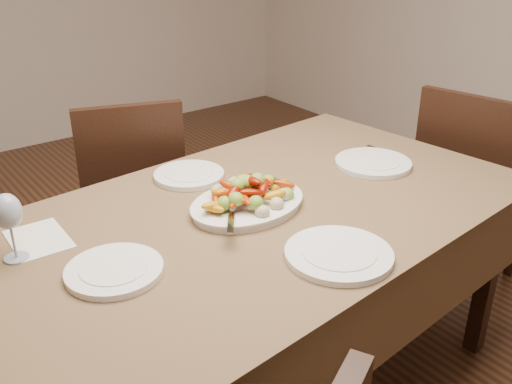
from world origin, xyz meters
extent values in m
plane|color=#3C2112|center=(0.00, 0.00, 0.00)|extent=(6.00, 6.00, 0.00)
cube|color=brown|center=(-0.02, -0.12, 0.38)|extent=(1.92, 1.19, 0.76)
ellipsoid|color=white|center=(-0.04, -0.10, 0.77)|extent=(0.40, 0.31, 0.02)
cylinder|color=white|center=(-0.53, -0.19, 0.77)|extent=(0.25, 0.25, 0.02)
cylinder|color=white|center=(0.55, -0.10, 0.77)|extent=(0.28, 0.28, 0.02)
cylinder|color=white|center=(-0.05, 0.22, 0.77)|extent=(0.25, 0.25, 0.02)
cylinder|color=white|center=(-0.01, -0.48, 0.77)|extent=(0.29, 0.29, 0.02)
cube|color=silver|center=(-0.62, 0.11, 0.76)|extent=(0.16, 0.21, 0.00)
camera|label=1|loc=(-0.99, -1.39, 1.58)|focal=40.00mm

